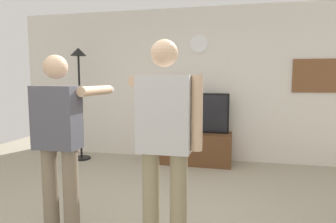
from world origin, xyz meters
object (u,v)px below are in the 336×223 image
tv_stand (196,148)px  floor_lamp (79,80)px  television (196,113)px  wall_clock (199,44)px  person_standing_nearer_couch (165,137)px  person_standing_nearer_lamp (59,137)px  framed_picture (317,76)px

tv_stand → floor_lamp: bearing=-174.8°
television → wall_clock: size_ratio=3.56×
floor_lamp → person_standing_nearer_couch: floor_lamp is taller
person_standing_nearer_lamp → television: bearing=71.7°
wall_clock → person_standing_nearer_couch: wall_clock is taller
television → person_standing_nearer_couch: bearing=-87.7°
tv_stand → framed_picture: size_ratio=1.62×
television → floor_lamp: floor_lamp is taller
television → framed_picture: framed_picture is taller
wall_clock → floor_lamp: 2.21m
tv_stand → wall_clock: (-0.00, 0.29, 1.80)m
floor_lamp → person_standing_nearer_lamp: (1.18, -2.45, -0.49)m
television → floor_lamp: 2.15m
person_standing_nearer_couch → floor_lamp: bearing=130.5°
wall_clock → person_standing_nearer_couch: bearing=-87.9°
wall_clock → framed_picture: bearing=0.1°
tv_stand → person_standing_nearer_lamp: bearing=-108.6°
television → framed_picture: size_ratio=1.48×
wall_clock → person_standing_nearer_lamp: size_ratio=0.19×
framed_picture → person_standing_nearer_couch: framed_picture is taller
floor_lamp → person_standing_nearer_couch: 3.38m
television → floor_lamp: size_ratio=0.55×
tv_stand → person_standing_nearer_couch: 2.83m
person_standing_nearer_lamp → wall_clock: bearing=73.2°
television → framed_picture: bearing=7.3°
television → wall_clock: bearing=90.0°
floor_lamp → person_standing_nearer_lamp: bearing=-64.4°
tv_stand → person_standing_nearer_lamp: (-0.89, -2.64, 0.67)m
person_standing_nearer_lamp → person_standing_nearer_couch: 1.01m
person_standing_nearer_lamp → tv_stand: bearing=71.4°
wall_clock → person_standing_nearer_lamp: (-0.89, -2.93, -1.13)m
wall_clock → framed_picture: (1.93, 0.00, -0.56)m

